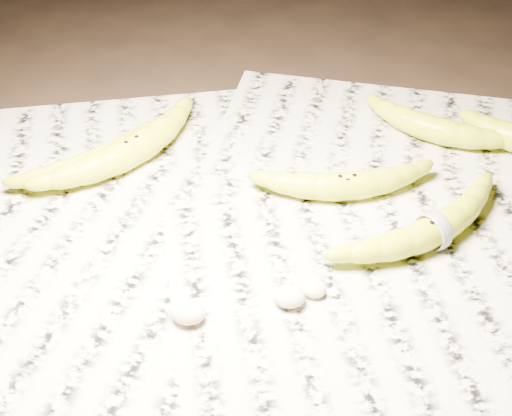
# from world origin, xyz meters

# --- Properties ---
(ground) EXTENTS (3.00, 3.00, 0.00)m
(ground) POSITION_xyz_m (0.00, 0.00, 0.00)
(ground) COLOR black
(ground) RESTS_ON ground
(newspaper_patch) EXTENTS (0.90, 0.70, 0.01)m
(newspaper_patch) POSITION_xyz_m (0.03, 0.04, 0.00)
(newspaper_patch) COLOR beige
(newspaper_patch) RESTS_ON ground
(banana_left_a) EXTENTS (0.19, 0.23, 0.04)m
(banana_left_a) POSITION_xyz_m (-0.18, 0.12, 0.03)
(banana_left_a) COLOR yellow
(banana_left_a) RESTS_ON newspaper_patch
(banana_left_b) EXTENTS (0.17, 0.17, 0.04)m
(banana_left_b) POSITION_xyz_m (-0.23, 0.09, 0.03)
(banana_left_b) COLOR yellow
(banana_left_b) RESTS_ON newspaper_patch
(banana_center) EXTENTS (0.21, 0.11, 0.04)m
(banana_center) POSITION_xyz_m (0.10, 0.09, 0.03)
(banana_center) COLOR yellow
(banana_center) RESTS_ON newspaper_patch
(banana_taped) EXTENTS (0.21, 0.20, 0.04)m
(banana_taped) POSITION_xyz_m (0.21, 0.03, 0.03)
(banana_taped) COLOR yellow
(banana_taped) RESTS_ON newspaper_patch
(banana_upper_a) EXTENTS (0.20, 0.12, 0.04)m
(banana_upper_a) POSITION_xyz_m (0.21, 0.24, 0.03)
(banana_upper_a) COLOR yellow
(banana_upper_a) RESTS_ON newspaper_patch
(measuring_tape) EXTENTS (0.04, 0.04, 0.05)m
(measuring_tape) POSITION_xyz_m (0.21, 0.03, 0.03)
(measuring_tape) COLOR white
(measuring_tape) RESTS_ON newspaper_patch
(flesh_chunk_a) EXTENTS (0.04, 0.03, 0.02)m
(flesh_chunk_a) POSITION_xyz_m (-0.05, -0.13, 0.02)
(flesh_chunk_a) COLOR #F1E5BA
(flesh_chunk_a) RESTS_ON newspaper_patch
(flesh_chunk_b) EXTENTS (0.04, 0.03, 0.02)m
(flesh_chunk_b) POSITION_xyz_m (0.05, -0.09, 0.02)
(flesh_chunk_b) COLOR #F1E5BA
(flesh_chunk_b) RESTS_ON newspaper_patch
(flesh_chunk_c) EXTENTS (0.03, 0.02, 0.02)m
(flesh_chunk_c) POSITION_xyz_m (0.08, -0.08, 0.02)
(flesh_chunk_c) COLOR #F1E5BA
(flesh_chunk_c) RESTS_ON newspaper_patch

